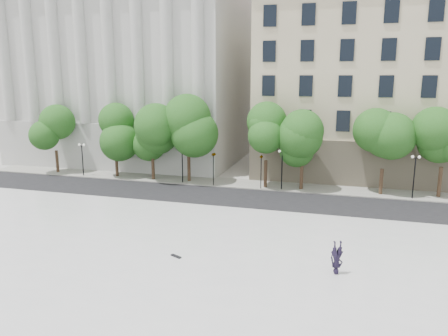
# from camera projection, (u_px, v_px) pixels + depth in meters

# --- Properties ---
(ground) EXTENTS (160.00, 160.00, 0.00)m
(ground) POSITION_uv_depth(u_px,v_px,m) (122.00, 277.00, 26.08)
(ground) COLOR #A6A59D
(ground) RESTS_ON ground
(plaza) EXTENTS (44.00, 22.00, 0.45)m
(plaza) POSITION_uv_depth(u_px,v_px,m) (144.00, 254.00, 28.86)
(plaza) COLOR silver
(plaza) RESTS_ON ground
(street) EXTENTS (60.00, 8.00, 0.02)m
(street) POSITION_uv_depth(u_px,v_px,m) (212.00, 197.00, 43.02)
(street) COLOR black
(street) RESTS_ON ground
(far_sidewalk) EXTENTS (60.00, 4.00, 0.12)m
(far_sidewalk) POSITION_uv_depth(u_px,v_px,m) (228.00, 183.00, 48.66)
(far_sidewalk) COLOR #A4A297
(far_sidewalk) RESTS_ON ground
(building_west) EXTENTS (31.50, 27.65, 25.60)m
(building_west) POSITION_uv_depth(u_px,v_px,m) (143.00, 68.00, 64.24)
(building_west) COLOR #B8B8B3
(building_west) RESTS_ON ground
(building_east) EXTENTS (36.00, 26.15, 23.00)m
(building_east) POSITION_uv_depth(u_px,v_px,m) (412.00, 81.00, 55.06)
(building_east) COLOR beige
(building_east) RESTS_ON ground
(traffic_light_west) EXTENTS (1.08, 1.76, 4.21)m
(traffic_light_west) POSITION_uv_depth(u_px,v_px,m) (213.00, 153.00, 46.62)
(traffic_light_west) COLOR black
(traffic_light_west) RESTS_ON ground
(traffic_light_east) EXTENTS (0.51, 1.71, 4.18)m
(traffic_light_east) POSITION_uv_depth(u_px,v_px,m) (261.00, 155.00, 45.23)
(traffic_light_east) COLOR black
(traffic_light_east) RESTS_ON ground
(person_lying) EXTENTS (1.33, 2.14, 0.55)m
(person_lying) POSITION_uv_depth(u_px,v_px,m) (336.00, 269.00, 25.41)
(person_lying) COLOR black
(person_lying) RESTS_ON plaza
(skateboard) EXTENTS (0.82, 0.52, 0.08)m
(skateboard) POSITION_uv_depth(u_px,v_px,m) (176.00, 256.00, 27.82)
(skateboard) COLOR black
(skateboard) RESTS_ON plaza
(street_trees) EXTENTS (47.40, 5.06, 8.02)m
(street_trees) POSITION_uv_depth(u_px,v_px,m) (227.00, 137.00, 47.03)
(street_trees) COLOR #382619
(street_trees) RESTS_ON ground
(lamp_posts) EXTENTS (37.28, 0.28, 4.47)m
(lamp_posts) POSITION_uv_depth(u_px,v_px,m) (233.00, 160.00, 46.50)
(lamp_posts) COLOR black
(lamp_posts) RESTS_ON ground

